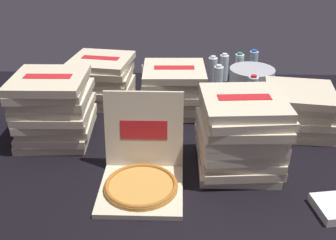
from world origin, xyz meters
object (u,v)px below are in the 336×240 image
ice_bucket (251,80)px  water_bottle_4 (239,67)px  water_bottle_2 (224,68)px  water_bottle_5 (218,80)px  water_bottle_1 (253,63)px  pizza_stack_right_mid (240,134)px  pizza_stack_left_far (102,80)px  pizza_stack_center_near (173,89)px  pizza_stack_left_near (299,109)px  water_bottle_3 (213,70)px  pizza_stack_right_far (54,108)px  water_bottle_0 (252,91)px  open_pizza_box (142,171)px

ice_bucket → water_bottle_4: bearing=105.8°
water_bottle_4 → water_bottle_2: bearing=-167.9°
water_bottle_5 → water_bottle_1: bearing=49.8°
pizza_stack_right_mid → water_bottle_5: pizza_stack_right_mid is taller
ice_bucket → pizza_stack_left_far: bearing=-168.8°
pizza_stack_center_near → pizza_stack_left_far: same height
pizza_stack_left_near → ice_bucket: bearing=107.2°
water_bottle_3 → water_bottle_4: bearing=22.9°
pizza_stack_left_near → water_bottle_4: pizza_stack_left_near is taller
pizza_stack_right_far → water_bottle_5: 1.20m
pizza_stack_left_near → water_bottle_5: (-0.43, 0.53, -0.03)m
pizza_stack_left_far → ice_bucket: (1.05, 0.21, -0.07)m
pizza_stack_left_far → ice_bucket: 1.07m
water_bottle_5 → water_bottle_4: bearing=57.2°
pizza_stack_center_near → water_bottle_0: size_ratio=2.05×
water_bottle_1 → water_bottle_2: 0.26m
open_pizza_box → pizza_stack_center_near: size_ratio=1.03×
pizza_stack_left_near → pizza_stack_center_near: 0.78m
pizza_stack_right_far → water_bottle_0: bearing=22.9°
water_bottle_1 → open_pizza_box: bearing=-117.0°
open_pizza_box → pizza_stack_center_near: (0.13, 0.81, 0.07)m
pizza_stack_right_far → pizza_stack_left_near: (1.40, 0.16, -0.06)m
water_bottle_2 → water_bottle_5: size_ratio=1.00×
pizza_stack_center_near → water_bottle_4: size_ratio=2.05×
pizza_stack_right_far → water_bottle_0: pizza_stack_right_far is taller
pizza_stack_left_far → water_bottle_2: bearing=25.1°
water_bottle_0 → water_bottle_3: size_ratio=1.00×
ice_bucket → water_bottle_5: 0.25m
pizza_stack_right_mid → water_bottle_4: bearing=82.8°
pizza_stack_center_near → ice_bucket: size_ratio=1.35×
water_bottle_2 → water_bottle_4: (0.12, 0.03, 0.00)m
water_bottle_4 → pizza_stack_left_near: bearing=-73.2°
pizza_stack_center_near → water_bottle_5: size_ratio=2.05×
pizza_stack_right_far → water_bottle_3: pizza_stack_right_far is taller
pizza_stack_right_far → water_bottle_2: 1.41m
pizza_stack_right_mid → water_bottle_5: 0.96m
pizza_stack_left_far → water_bottle_2: (0.87, 0.41, -0.05)m
pizza_stack_left_near → water_bottle_3: bearing=122.2°
open_pizza_box → water_bottle_3: open_pizza_box is taller
pizza_stack_center_near → water_bottle_2: pizza_stack_center_near is taller
water_bottle_3 → ice_bucket: bearing=-26.4°
pizza_stack_right_mid → water_bottle_0: (0.19, 0.76, -0.09)m
water_bottle_0 → water_bottle_2: size_ratio=1.00×
ice_bucket → water_bottle_2: water_bottle_2 is taller
water_bottle_4 → open_pizza_box: bearing=-114.2°
open_pizza_box → pizza_stack_left_far: open_pizza_box is taller
pizza_stack_center_near → water_bottle_2: bearing=56.0°
pizza_stack_left_near → water_bottle_1: 0.90m
water_bottle_1 → water_bottle_5: same height
pizza_stack_right_mid → water_bottle_2: pizza_stack_right_mid is taller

